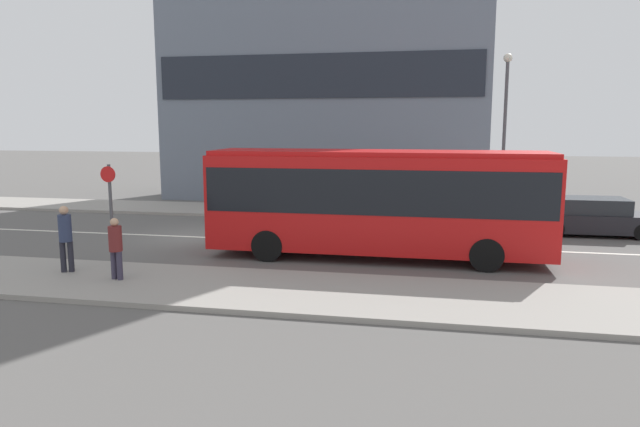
{
  "coord_description": "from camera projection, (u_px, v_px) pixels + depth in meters",
  "views": [
    {
      "loc": [
        8.46,
        -19.29,
        4.1
      ],
      "look_at": [
        4.97,
        -1.68,
        1.29
      ],
      "focal_mm": 32.0,
      "sensor_mm": 36.0,
      "label": 1
    }
  ],
  "objects": [
    {
      "name": "ground_plane",
      "position": [
        196.0,
        237.0,
        20.95
      ],
      "size": [
        120.0,
        120.0,
        0.0
      ],
      "primitive_type": "plane",
      "color": "#595654"
    },
    {
      "name": "sidewalk_near",
      "position": [
        100.0,
        280.0,
        14.88
      ],
      "size": [
        44.0,
        3.5,
        0.13
      ],
      "color": "gray",
      "rests_on": "ground_plane"
    },
    {
      "name": "sidewalk_far",
      "position": [
        250.0,
        210.0,
        26.99
      ],
      "size": [
        44.0,
        3.5,
        0.13
      ],
      "color": "gray",
      "rests_on": "ground_plane"
    },
    {
      "name": "lane_centerline",
      "position": [
        196.0,
        237.0,
        20.95
      ],
      "size": [
        41.8,
        0.16,
        0.01
      ],
      "color": "silver",
      "rests_on": "ground_plane"
    },
    {
      "name": "city_bus",
      "position": [
        377.0,
        197.0,
        17.42
      ],
      "size": [
        10.32,
        2.48,
        3.31
      ],
      "rotation": [
        0.0,
        0.0,
        0.0
      ],
      "color": "red",
      "rests_on": "ground_plane"
    },
    {
      "name": "parked_car_0",
      "position": [
        592.0,
        217.0,
        21.33
      ],
      "size": [
        4.67,
        1.85,
        1.39
      ],
      "color": "black",
      "rests_on": "ground_plane"
    },
    {
      "name": "pedestrian_near_stop",
      "position": [
        65.0,
        234.0,
        15.35
      ],
      "size": [
        0.34,
        0.34,
        1.81
      ],
      "rotation": [
        0.0,
        0.0,
        3.5
      ],
      "color": "#23232D",
      "rests_on": "sidewalk_near"
    },
    {
      "name": "pedestrian_down_pavement",
      "position": [
        116.0,
        245.0,
        14.62
      ],
      "size": [
        0.34,
        0.34,
        1.61
      ],
      "rotation": [
        0.0,
        0.0,
        2.88
      ],
      "color": "#383347",
      "rests_on": "sidewalk_near"
    },
    {
      "name": "bus_stop_sign",
      "position": [
        111.0,
        208.0,
        15.9
      ],
      "size": [
        0.44,
        0.12,
        2.88
      ],
      "color": "#4C4C51",
      "rests_on": "sidewalk_near"
    },
    {
      "name": "street_lamp",
      "position": [
        505.0,
        119.0,
        23.62
      ],
      "size": [
        0.36,
        0.36,
        6.83
      ],
      "color": "#4C4C51",
      "rests_on": "sidewalk_far"
    }
  ]
}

